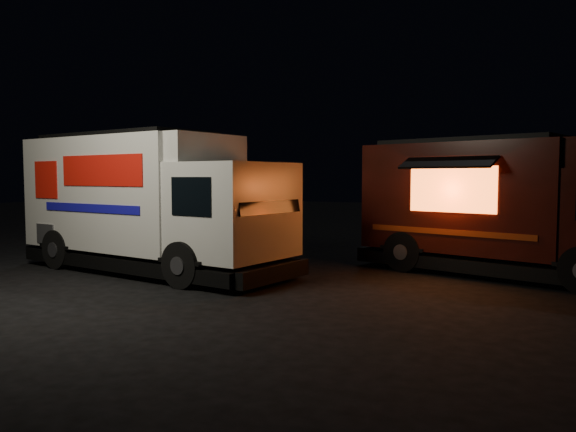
# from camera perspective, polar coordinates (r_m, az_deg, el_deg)

# --- Properties ---
(ground) EXTENTS (80.00, 80.00, 0.00)m
(ground) POSITION_cam_1_polar(r_m,az_deg,el_deg) (12.96, -5.75, -6.80)
(ground) COLOR black
(ground) RESTS_ON ground
(white_truck) EXTENTS (8.19, 3.93, 3.56)m
(white_truck) POSITION_cam_1_polar(r_m,az_deg,el_deg) (14.76, -13.45, 1.39)
(white_truck) COLOR silver
(white_truck) RESTS_ON ground
(red_truck) EXTENTS (7.74, 4.68, 3.38)m
(red_truck) POSITION_cam_1_polar(r_m,az_deg,el_deg) (14.72, 21.53, 0.87)
(red_truck) COLOR #3D0F0B
(red_truck) RESTS_ON ground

